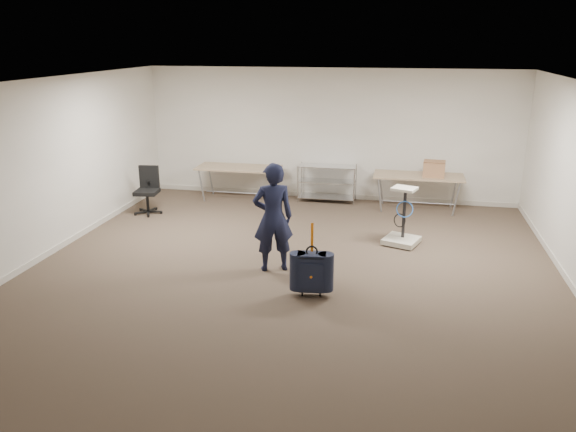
# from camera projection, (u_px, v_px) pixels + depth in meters

# --- Properties ---
(ground) EXTENTS (9.00, 9.00, 0.00)m
(ground) POSITION_uv_depth(u_px,v_px,m) (288.00, 278.00, 8.27)
(ground) COLOR #45392A
(ground) RESTS_ON ground
(room_shell) EXTENTS (8.00, 9.00, 9.00)m
(room_shell) POSITION_uv_depth(u_px,v_px,m) (304.00, 243.00, 9.54)
(room_shell) COLOR beige
(room_shell) RESTS_ON ground
(folding_table_left) EXTENTS (1.80, 0.75, 0.73)m
(folding_table_left) POSITION_uv_depth(u_px,v_px,m) (239.00, 169.00, 12.11)
(folding_table_left) COLOR #917559
(folding_table_left) RESTS_ON ground
(folding_table_right) EXTENTS (1.80, 0.75, 0.73)m
(folding_table_right) POSITION_uv_depth(u_px,v_px,m) (418.00, 178.00, 11.39)
(folding_table_right) COLOR #917559
(folding_table_right) RESTS_ON ground
(wire_shelf) EXTENTS (1.22, 0.47, 0.80)m
(wire_shelf) POSITION_uv_depth(u_px,v_px,m) (327.00, 181.00, 12.06)
(wire_shelf) COLOR silver
(wire_shelf) RESTS_ON ground
(person) EXTENTS (0.71, 0.59, 1.66)m
(person) POSITION_uv_depth(u_px,v_px,m) (273.00, 217.00, 8.34)
(person) COLOR black
(person) RESTS_ON ground
(suitcase) EXTENTS (0.41, 0.26, 1.05)m
(suitcase) POSITION_uv_depth(u_px,v_px,m) (312.00, 272.00, 7.59)
(suitcase) COLOR black
(suitcase) RESTS_ON ground
(office_chair) EXTENTS (0.57, 0.57, 0.94)m
(office_chair) POSITION_uv_depth(u_px,v_px,m) (148.00, 199.00, 11.29)
(office_chair) COLOR black
(office_chair) RESTS_ON ground
(equipment_cart) EXTENTS (0.70, 0.70, 1.01)m
(equipment_cart) POSITION_uv_depth(u_px,v_px,m) (402.00, 229.00, 9.57)
(equipment_cart) COLOR beige
(equipment_cart) RESTS_ON ground
(cardboard_box) EXTENTS (0.45, 0.35, 0.32)m
(cardboard_box) POSITION_uv_depth(u_px,v_px,m) (434.00, 169.00, 11.22)
(cardboard_box) COLOR #A37E4C
(cardboard_box) RESTS_ON folding_table_right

